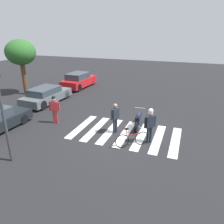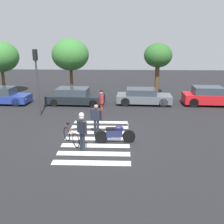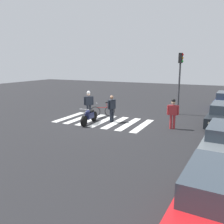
% 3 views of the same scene
% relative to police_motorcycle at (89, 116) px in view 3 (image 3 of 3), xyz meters
% --- Properties ---
extents(ground_plane, '(60.00, 60.00, 0.00)m').
position_rel_police_motorcycle_xyz_m(ground_plane, '(-0.95, 0.48, -0.46)').
color(ground_plane, '#232326').
extents(police_motorcycle, '(2.05, 0.62, 1.04)m').
position_rel_police_motorcycle_xyz_m(police_motorcycle, '(0.00, 0.00, 0.00)').
color(police_motorcycle, black).
rests_on(police_motorcycle, ground_plane).
extents(leaning_bicycle, '(1.08, 1.43, 1.02)m').
position_rel_police_motorcycle_xyz_m(leaning_bicycle, '(-2.18, -0.22, -0.07)').
color(leaning_bicycle, black).
rests_on(leaning_bicycle, ground_plane).
extents(officer_on_foot, '(0.52, 0.51, 1.85)m').
position_rel_police_motorcycle_xyz_m(officer_on_foot, '(-1.51, -0.95, 0.62)').
color(officer_on_foot, '#1E232D').
rests_on(officer_on_foot, ground_plane).
extents(officer_by_motorcycle, '(0.65, 0.35, 1.71)m').
position_rel_police_motorcycle_xyz_m(officer_by_motorcycle, '(-1.03, 1.06, 0.52)').
color(officer_by_motorcycle, '#1E232D').
rests_on(officer_by_motorcycle, ground_plane).
extents(pedestrian_bystander, '(0.33, 0.64, 1.76)m').
position_rel_police_motorcycle_xyz_m(pedestrian_bystander, '(-1.06, 4.93, 0.55)').
color(pedestrian_bystander, '#B22D33').
rests_on(pedestrian_bystander, ground_plane).
extents(crosswalk_stripes, '(3.37, 5.85, 0.01)m').
position_rel_police_motorcycle_xyz_m(crosswalk_stripes, '(-0.95, 0.48, -0.46)').
color(crosswalk_stripes, silver).
rests_on(crosswalk_stripes, ground_plane).
extents(car_red_convertible, '(4.15, 1.99, 1.46)m').
position_rel_police_motorcycle_xyz_m(car_red_convertible, '(7.21, 7.76, 0.24)').
color(car_red_convertible, black).
rests_on(car_red_convertible, ground_plane).
extents(traffic_light_pole, '(0.27, 0.34, 4.41)m').
position_rel_police_motorcycle_xyz_m(traffic_light_pole, '(-5.22, 4.43, 2.49)').
color(traffic_light_pole, '#38383D').
rests_on(traffic_light_pole, ground_plane).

